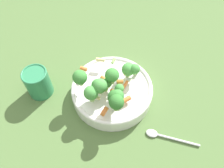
# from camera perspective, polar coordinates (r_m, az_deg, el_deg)

# --- Properties ---
(ground_plane) EXTENTS (3.00, 3.00, 0.00)m
(ground_plane) POSITION_cam_1_polar(r_m,az_deg,el_deg) (0.75, -0.00, -2.99)
(ground_plane) COLOR #4C6B38
(bowl) EXTENTS (0.27, 0.27, 0.05)m
(bowl) POSITION_cam_1_polar(r_m,az_deg,el_deg) (0.72, -0.00, -1.75)
(bowl) COLOR white
(bowl) RESTS_ON ground_plane
(pasta_salad) EXTENTS (0.19, 0.21, 0.09)m
(pasta_salad) POSITION_cam_1_polar(r_m,az_deg,el_deg) (0.65, -0.98, -0.33)
(pasta_salad) COLOR #8CB766
(pasta_salad) RESTS_ON bowl
(cup) EXTENTS (0.08, 0.08, 0.10)m
(cup) POSITION_cam_1_polar(r_m,az_deg,el_deg) (0.76, -18.81, 0.40)
(cup) COLOR #2D7F51
(cup) RESTS_ON ground_plane
(spoon) EXTENTS (0.16, 0.03, 0.01)m
(spoon) POSITION_cam_1_polar(r_m,az_deg,el_deg) (0.69, 12.99, -13.08)
(spoon) COLOR silver
(spoon) RESTS_ON ground_plane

